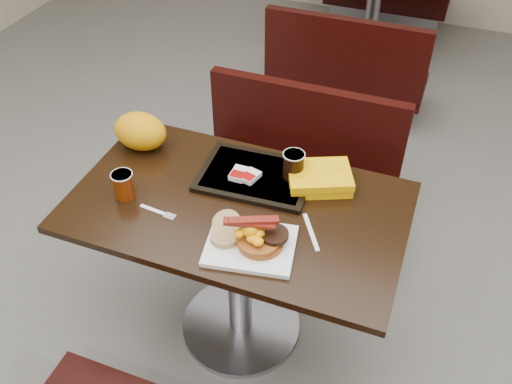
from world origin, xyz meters
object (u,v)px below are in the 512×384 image
at_px(clamshell, 319,178).
at_px(pancake_stack, 261,241).
at_px(bench_far_s, 349,60).
at_px(hashbrown_sleeve_left, 239,174).
at_px(table_far, 372,15).
at_px(coffee_cup_far, 293,165).
at_px(fork, 153,210).
at_px(coffee_cup_near, 124,185).
at_px(tray, 256,176).
at_px(hashbrown_sleeve_right, 250,176).
at_px(paper_bag, 140,131).
at_px(platter, 251,246).
at_px(bench_near_n, 292,171).
at_px(knife, 311,232).
at_px(table_near, 239,272).

bearing_deg(clamshell, pancake_stack, -127.52).
relative_size(bench_far_s, hashbrown_sleeve_left, 12.97).
bearing_deg(table_far, coffee_cup_far, -86.56).
bearing_deg(clamshell, fork, -169.91).
bearing_deg(hashbrown_sleeve_left, coffee_cup_near, -146.79).
xyz_separation_m(tray, hashbrown_sleeve_right, (-0.01, -0.03, 0.02)).
xyz_separation_m(table_far, fork, (-0.27, -2.74, 0.38)).
bearing_deg(paper_bag, fork, -55.55).
bearing_deg(platter, hashbrown_sleeve_left, 108.18).
height_order(pancake_stack, tray, pancake_stack).
bearing_deg(coffee_cup_far, bench_far_s, 94.85).
height_order(tray, paper_bag, paper_bag).
relative_size(fork, clamshell, 0.62).
bearing_deg(bench_far_s, fork, -97.49).
xyz_separation_m(platter, coffee_cup_far, (0.02, 0.37, 0.06)).
bearing_deg(bench_near_n, table_far, 90.00).
bearing_deg(hashbrown_sleeve_right, hashbrown_sleeve_left, -161.06).
bearing_deg(bench_near_n, coffee_cup_far, -74.04).
bearing_deg(knife, bench_near_n, 170.15).
distance_m(bench_near_n, pancake_stack, 0.98).
xyz_separation_m(fork, tray, (0.28, 0.29, 0.01)).
relative_size(fork, hashbrown_sleeve_left, 1.84).
height_order(coffee_cup_near, fork, coffee_cup_near).
distance_m(table_near, clamshell, 0.52).
bearing_deg(tray, hashbrown_sleeve_right, -110.92).
bearing_deg(tray, clamshell, 8.07).
relative_size(bench_far_s, coffee_cup_near, 9.78).
bearing_deg(coffee_cup_near, pancake_stack, -6.84).
bearing_deg(platter, coffee_cup_far, 76.22).
relative_size(coffee_cup_far, paper_bag, 0.49).
relative_size(bench_far_s, paper_bag, 4.65).
bearing_deg(hashbrown_sleeve_left, hashbrown_sleeve_right, 3.17).
distance_m(bench_far_s, hashbrown_sleeve_left, 1.82).
height_order(platter, fork, platter).
bearing_deg(pancake_stack, fork, 175.50).
relative_size(coffee_cup_near, paper_bag, 0.48).
bearing_deg(clamshell, platter, -131.41).
distance_m(bench_far_s, knife, 2.00).
height_order(table_far, platter, platter).
height_order(bench_near_n, paper_bag, paper_bag).
relative_size(bench_far_s, coffee_cup_far, 9.56).
height_order(platter, knife, platter).
distance_m(platter, coffee_cup_far, 0.38).
xyz_separation_m(table_near, fork, (-0.27, -0.14, 0.38)).
bearing_deg(bench_far_s, platter, -86.71).
xyz_separation_m(platter, knife, (0.17, 0.14, -0.01)).
bearing_deg(platter, table_near, 113.69).
distance_m(coffee_cup_near, knife, 0.69).
distance_m(hashbrown_sleeve_left, coffee_cup_far, 0.20).
bearing_deg(table_far, knife, -83.82).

